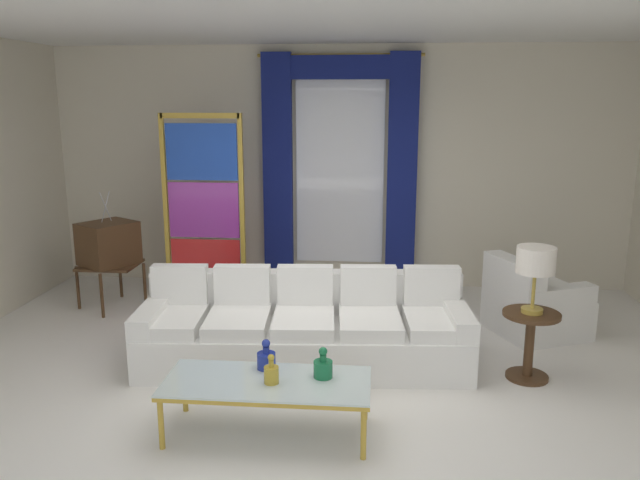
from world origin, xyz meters
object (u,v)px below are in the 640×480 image
Objects in this scene: couch_white_long at (305,330)px; coffee_table at (267,385)px; bottle_amber_squat at (271,373)px; vintage_tv at (108,246)px; stained_glass_divider at (204,214)px; round_side_table at (530,339)px; table_lamp_brass at (536,263)px; armchair_white at (532,306)px; bottle_crystal_tall at (323,367)px; bottle_blue_decanter at (266,359)px; peacock_figurine at (229,296)px.

couch_white_long is 2.03× the size of coffee_table.
bottle_amber_squat is 0.16× the size of vintage_tv.
stained_glass_divider is 3.83m from round_side_table.
table_lamp_brass is (0.00, 0.00, 0.67)m from round_side_table.
couch_white_long reaches higher than bottle_amber_squat.
stained_glass_divider reaches higher than coffee_table.
couch_white_long is 2.09m from table_lamp_brass.
bottle_amber_squat is 3.22m from armchair_white.
table_lamp_brass is (2.07, 1.10, 0.65)m from coffee_table.
table_lamp_brass is at bearing 31.08° from bottle_crystal_tall.
table_lamp_brass is at bearing 23.16° from bottle_blue_decanter.
bottle_blue_decanter reaches higher than round_side_table.
bottle_blue_decanter is at bearing 165.64° from bottle_crystal_tall.
bottle_crystal_tall reaches higher than peacock_figurine.
round_side_table is (1.95, -0.18, 0.05)m from couch_white_long.
couch_white_long is 5.22× the size of table_lamp_brass.
bottle_blue_decanter reaches higher than bottle_amber_squat.
bottle_blue_decanter is 0.10× the size of stained_glass_divider.
round_side_table is (1.68, 1.01, -0.13)m from bottle_crystal_tall.
vintage_tv is (-2.28, 2.60, 0.35)m from coffee_table.
bottle_blue_decanter is 3.12m from armchair_white.
stained_glass_divider is (-1.27, 2.94, 0.57)m from bottle_amber_squat.
round_side_table is at bearing -5.14° from couch_white_long.
table_lamp_brass is at bearing 28.06° from coffee_table.
bottle_crystal_tall is 0.21× the size of armchair_white.
coffee_table is at bearing -70.56° from peacock_figurine.
bottle_amber_squat is at bearing -160.29° from bottle_crystal_tall.
bottle_crystal_tall is 0.10× the size of stained_glass_divider.
bottle_crystal_tall is 0.40× the size of table_lamp_brass.
vintage_tv is 4.61m from table_lamp_brass.
bottle_amber_squat is 2.66m from peacock_figurine.
table_lamp_brass reaches higher than peacock_figurine.
couch_white_long is 1.96m from round_side_table.
couch_white_long reaches higher than armchair_white.
table_lamp_brass is (2.11, 0.90, 0.54)m from bottle_blue_decanter.
stained_glass_divider reaches higher than bottle_blue_decanter.
bottle_amber_squat is 0.20× the size of armchair_white.
table_lamp_brass is at bearing -24.66° from peacock_figurine.
round_side_table is at bearing -28.58° from stained_glass_divider.
table_lamp_brass is at bearing -5.14° from couch_white_long.
round_side_table is 1.04× the size of table_lamp_brass.
bottle_crystal_tall is 3.30m from stained_glass_divider.
stained_glass_divider is 1.02m from peacock_figurine.
bottle_blue_decanter is (-0.16, -1.08, 0.18)m from couch_white_long.
bottle_crystal_tall is at bearing -62.00° from peacock_figurine.
armchair_white is 1.79× the size of round_side_table.
couch_white_long is 1.53m from peacock_figurine.
coffee_table is at bearing -151.94° from round_side_table.
stained_glass_divider reaches higher than round_side_table.
coffee_table is 2.34m from round_side_table.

